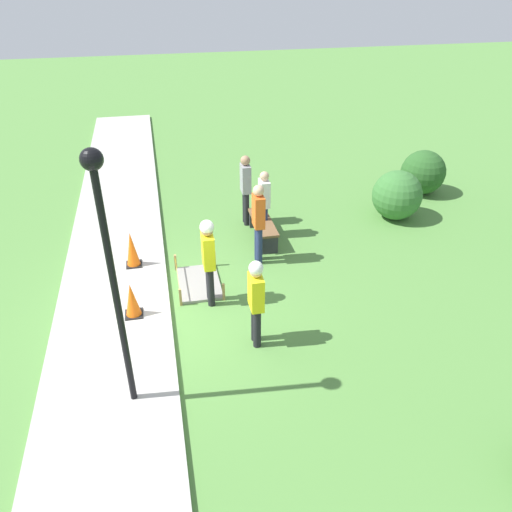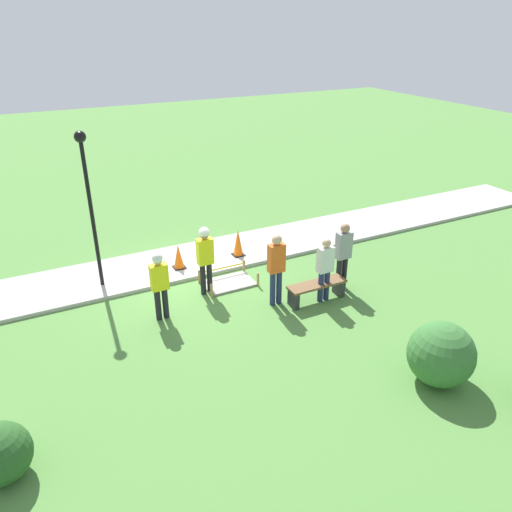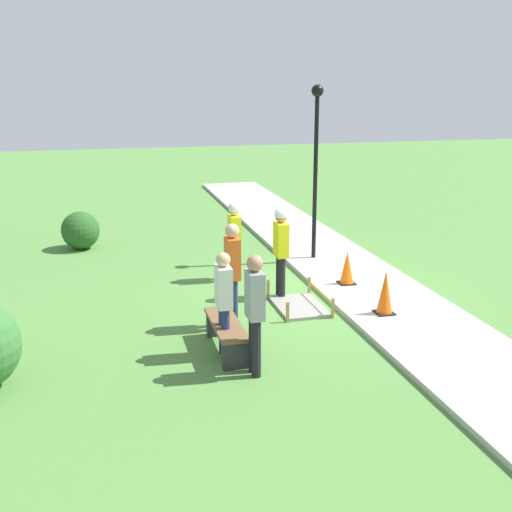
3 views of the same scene
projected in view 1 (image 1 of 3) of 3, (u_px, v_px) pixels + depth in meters
The scene contains 14 objects.
ground_plane at pixel (171, 311), 9.84m from camera, with size 60.00×60.00×0.00m, color #51843D.
sidewalk at pixel (113, 316), 9.62m from camera, with size 28.00×2.20×0.10m.
wet_concrete_patch at pixel (199, 283), 10.63m from camera, with size 1.39×0.92×0.39m.
traffic_cone_near_patch at pixel (132, 249), 10.92m from camera, with size 0.34×0.34×0.81m.
traffic_cone_far_patch at pixel (132, 300), 9.41m from camera, with size 0.34×0.34×0.70m.
park_bench at pixel (263, 227), 12.16m from camera, with size 1.55×0.44×0.50m.
worker_supervisor at pixel (208, 255), 9.52m from camera, with size 0.40×0.27×1.85m.
worker_assistant at pixel (256, 297), 8.52m from camera, with size 0.40×0.25×1.72m.
bystander_in_orange_shirt at pixel (258, 219), 10.89m from camera, with size 0.40×0.25×1.88m.
bystander_in_gray_shirt at pixel (264, 201), 11.98m from camera, with size 0.40×0.22×1.70m.
bystander_in_white_shirt at pixel (246, 186), 12.52m from camera, with size 0.40×0.24×1.84m.
lamppost_near at pixel (108, 253), 6.44m from camera, with size 0.28×0.28×4.04m.
shrub_rounded_mid at pixel (423, 172), 14.41m from camera, with size 1.27×1.27×1.27m.
shrub_rounded_far at pixel (397, 195), 13.01m from camera, with size 1.30×1.30×1.30m.
Camera 1 is at (8.03, 0.02, 6.04)m, focal length 35.00 mm.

